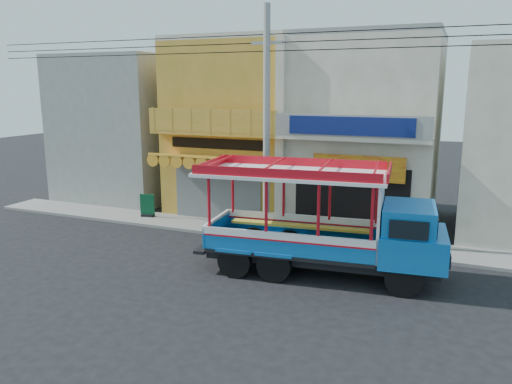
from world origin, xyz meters
TOP-DOWN VIEW (x-y plane):
  - ground at (0.00, 0.00)m, footprint 90.00×90.00m
  - sidewalk at (0.00, 4.00)m, footprint 30.00×2.00m
  - shophouse_left at (-4.00, 7.96)m, footprint 6.00×7.50m
  - shophouse_right at (2.00, 7.96)m, footprint 6.00×6.75m
  - party_pilaster at (-1.00, 4.85)m, footprint 0.35×0.30m
  - filler_building_left at (-11.00, 8.00)m, footprint 6.00×6.00m
  - utility_pole at (-0.85, 3.30)m, footprint 28.00×0.26m
  - songthaew_truck at (2.55, 0.51)m, footprint 8.01×3.28m
  - green_sign at (-7.23, 4.18)m, footprint 0.69×0.41m
  - potted_plant_a at (0.94, 3.83)m, footprint 1.05×1.08m
  - potted_plant_c at (4.42, 4.14)m, footprint 0.64×0.64m

SIDE VIEW (x-z plane):
  - ground at x=0.00m, z-range 0.00..0.00m
  - sidewalk at x=0.00m, z-range 0.00..0.12m
  - green_sign at x=-7.23m, z-range 0.04..1.08m
  - potted_plant_a at x=0.94m, z-range 0.12..1.03m
  - potted_plant_c at x=4.42m, z-range 0.12..1.22m
  - songthaew_truck at x=2.55m, z-range -0.07..3.57m
  - filler_building_left at x=-11.00m, z-range 0.00..7.60m
  - party_pilaster at x=-1.00m, z-range 0.00..8.00m
  - shophouse_right at x=2.00m, z-range -0.01..8.23m
  - shophouse_left at x=-4.00m, z-range -0.01..8.23m
  - utility_pole at x=-0.85m, z-range 0.53..9.53m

